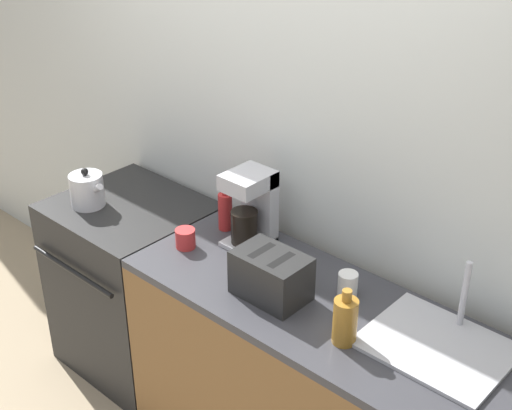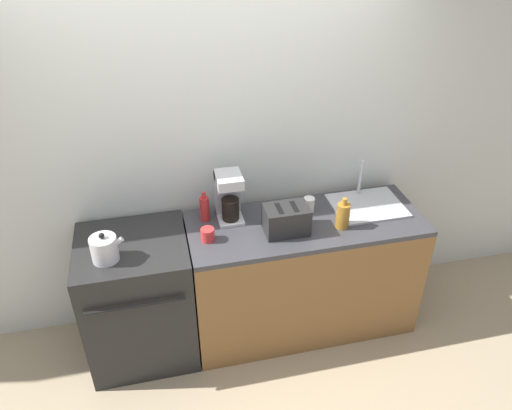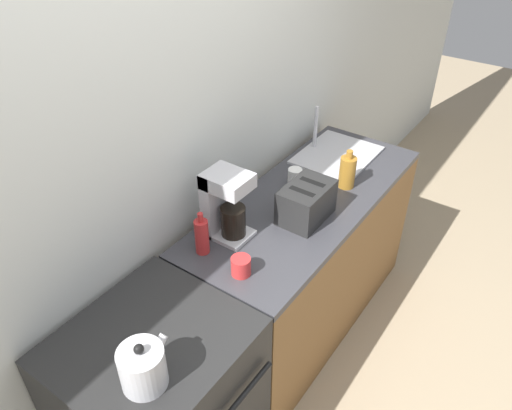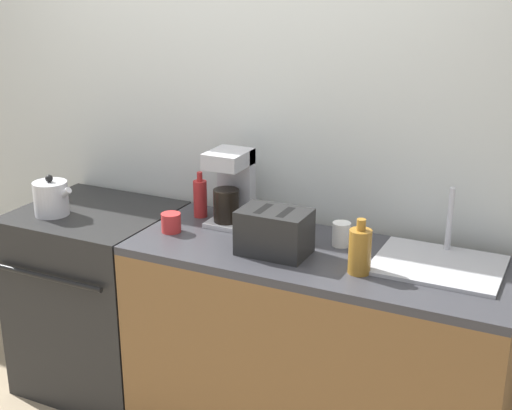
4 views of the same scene
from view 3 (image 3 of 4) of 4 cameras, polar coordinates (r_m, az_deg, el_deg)
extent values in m
plane|color=tan|center=(2.89, 4.40, -22.18)|extent=(12.00, 12.00, 0.00)
cube|color=silver|center=(2.28, -9.39, 5.14)|extent=(8.00, 0.05, 2.60)
cube|color=black|center=(2.36, -10.60, -22.01)|extent=(0.71, 0.65, 0.93)
cube|color=black|center=(2.00, -12.05, -14.96)|extent=(0.69, 0.64, 0.02)
cylinder|color=black|center=(1.87, -12.60, -19.84)|extent=(0.21, 0.21, 0.01)
cylinder|color=black|center=(2.00, -5.91, -13.99)|extent=(0.21, 0.21, 0.01)
cylinder|color=black|center=(2.01, -18.20, -15.62)|extent=(0.21, 0.21, 0.01)
cylinder|color=black|center=(2.13, -11.61, -10.55)|extent=(0.21, 0.21, 0.01)
cube|color=brown|center=(2.96, 5.40, -6.75)|extent=(1.60, 0.63, 0.89)
cube|color=#38383D|center=(2.67, 5.94, 0.63)|extent=(1.60, 0.63, 0.04)
cylinder|color=silver|center=(1.81, -12.82, -17.69)|extent=(0.16, 0.16, 0.16)
sphere|color=black|center=(1.74, -13.26, -15.74)|extent=(0.04, 0.04, 0.04)
cylinder|color=silver|center=(1.81, -11.18, -15.59)|extent=(0.09, 0.03, 0.08)
cube|color=black|center=(2.46, 5.77, 0.31)|extent=(0.28, 0.19, 0.19)
cube|color=black|center=(2.37, 5.28, 1.50)|extent=(0.03, 0.13, 0.01)
cube|color=black|center=(2.45, 6.48, 2.56)|extent=(0.03, 0.13, 0.01)
cube|color=#B7B7BC|center=(2.39, -3.05, -3.23)|extent=(0.17, 0.21, 0.02)
cube|color=#B7B7BC|center=(2.33, -4.60, 0.51)|extent=(0.17, 0.06, 0.34)
cube|color=#B7B7BC|center=(2.22, -3.29, 2.74)|extent=(0.17, 0.21, 0.07)
cylinder|color=black|center=(2.32, -2.61, -1.83)|extent=(0.12, 0.12, 0.15)
cube|color=#B7B7BC|center=(3.05, 9.25, 5.66)|extent=(0.49, 0.40, 0.01)
cylinder|color=silver|center=(3.05, 6.81, 8.72)|extent=(0.02, 0.02, 0.28)
cylinder|color=#B72828|center=(2.26, -6.21, -3.62)|extent=(0.06, 0.06, 0.17)
cylinder|color=#B72828|center=(2.19, -6.39, -1.43)|extent=(0.03, 0.03, 0.04)
cylinder|color=#9E6B23|center=(2.73, 10.39, 3.69)|extent=(0.09, 0.09, 0.18)
cylinder|color=#9E6B23|center=(2.68, 10.64, 5.69)|extent=(0.04, 0.04, 0.04)
cylinder|color=white|center=(2.72, 4.46, 3.18)|extent=(0.08, 0.08, 0.10)
cylinder|color=red|center=(2.16, -1.74, -6.99)|extent=(0.09, 0.09, 0.09)
camera|label=1|loc=(3.35, 55.44, 24.54)|focal=50.00mm
camera|label=2|loc=(1.90, 99.99, 8.10)|focal=35.00mm
camera|label=4|loc=(3.28, 63.98, 9.99)|focal=50.00mm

